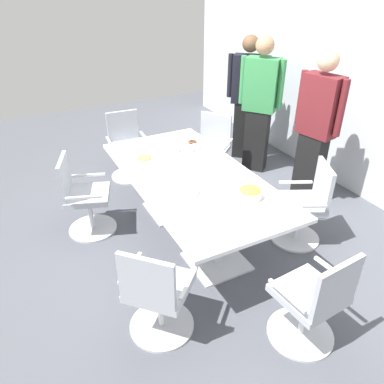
% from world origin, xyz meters
% --- Properties ---
extents(ground_plane, '(10.00, 10.00, 0.01)m').
position_xyz_m(ground_plane, '(0.00, 0.00, -0.01)').
color(ground_plane, '#4C4F56').
extents(back_wall, '(8.00, 0.10, 2.80)m').
position_xyz_m(back_wall, '(0.00, 2.40, 1.40)').
color(back_wall, silver).
rests_on(back_wall, ground).
extents(conference_table, '(2.40, 1.20, 0.75)m').
position_xyz_m(conference_table, '(0.00, 0.00, 0.63)').
color(conference_table, white).
rests_on(conference_table, ground).
extents(office_chair_0, '(0.72, 0.72, 0.91)m').
position_xyz_m(office_chair_0, '(0.62, 1.03, 0.41)').
color(office_chair_0, silver).
rests_on(office_chair_0, ground).
extents(office_chair_1, '(0.76, 0.76, 0.91)m').
position_xyz_m(office_chair_1, '(-1.07, 0.86, 0.41)').
color(office_chair_1, silver).
rests_on(office_chair_1, ground).
extents(office_chair_2, '(0.58, 0.58, 0.91)m').
position_xyz_m(office_chair_2, '(-1.69, -0.15, 0.41)').
color(office_chair_2, silver).
rests_on(office_chair_2, ground).
extents(office_chair_3, '(0.69, 0.69, 0.91)m').
position_xyz_m(office_chair_3, '(-0.62, -1.03, 0.41)').
color(office_chair_3, silver).
rests_on(office_chair_3, ground).
extents(office_chair_4, '(0.76, 0.76, 0.91)m').
position_xyz_m(office_chair_4, '(1.07, -0.86, 0.41)').
color(office_chair_4, silver).
rests_on(office_chair_4, ground).
extents(office_chair_5, '(0.58, 0.58, 0.91)m').
position_xyz_m(office_chair_5, '(1.69, 0.16, 0.41)').
color(office_chair_5, silver).
rests_on(office_chair_5, ground).
extents(person_standing_0, '(0.48, 0.50, 1.82)m').
position_xyz_m(person_standing_0, '(-1.47, 1.68, 0.96)').
color(person_standing_0, black).
rests_on(person_standing_0, ground).
extents(person_standing_1, '(0.54, 0.44, 1.88)m').
position_xyz_m(person_standing_1, '(-1.03, 1.59, 0.99)').
color(person_standing_1, black).
rests_on(person_standing_1, ground).
extents(person_standing_2, '(0.61, 0.31, 1.87)m').
position_xyz_m(person_standing_2, '(-0.00, 1.65, 0.99)').
color(person_standing_2, black).
rests_on(person_standing_2, ground).
extents(snack_bowl_chips_yellow, '(0.22, 0.22, 0.12)m').
position_xyz_m(snack_bowl_chips_yellow, '(0.64, 0.28, 0.81)').
color(snack_bowl_chips_yellow, beige).
rests_on(snack_bowl_chips_yellow, conference_table).
extents(snack_bowl_cookies, '(0.19, 0.19, 0.11)m').
position_xyz_m(snack_bowl_cookies, '(-0.45, -0.35, 0.81)').
color(snack_bowl_cookies, white).
rests_on(snack_bowl_cookies, conference_table).
extents(donut_platter, '(0.40, 0.40, 0.04)m').
position_xyz_m(donut_platter, '(-0.68, 0.23, 0.77)').
color(donut_platter, white).
rests_on(donut_platter, conference_table).
extents(plate_stack, '(0.20, 0.20, 0.04)m').
position_xyz_m(plate_stack, '(0.31, -0.20, 0.77)').
color(plate_stack, white).
rests_on(plate_stack, conference_table).
extents(napkin_pile, '(0.20, 0.20, 0.09)m').
position_xyz_m(napkin_pile, '(-0.28, 0.05, 0.79)').
color(napkin_pile, white).
rests_on(napkin_pile, conference_table).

